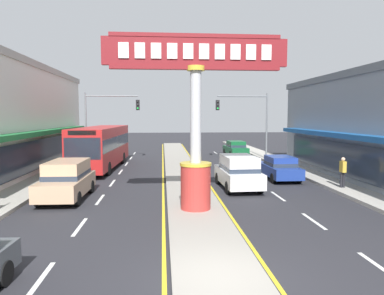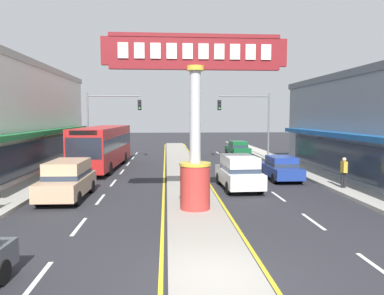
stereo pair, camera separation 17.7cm
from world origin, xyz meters
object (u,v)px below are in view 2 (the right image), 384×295
district_sign (195,122)px  suv_mid_left_lane (239,172)px  traffic_light_right_side (250,115)px  bus_far_right_lane (103,145)px  sedan_near_right_lane (281,168)px  traffic_light_left_side (108,114)px  sedan_kerb_right (238,148)px  suv_near_left_lane (67,179)px  pedestrian_near_kerb (344,171)px

district_sign → suv_mid_left_lane: 6.21m
traffic_light_right_side → bus_far_right_lane: traffic_light_right_side is taller
district_sign → sedan_near_right_lane: bearing=50.3°
suv_mid_left_lane → district_sign: bearing=-121.3°
traffic_light_right_side → sedan_near_right_lane: traffic_light_right_side is taller
district_sign → traffic_light_left_side: size_ratio=1.24×
suv_mid_left_lane → sedan_kerb_right: suv_mid_left_lane is taller
sedan_near_right_lane → suv_near_left_lane: size_ratio=0.93×
sedan_near_right_lane → pedestrian_near_kerb: (2.33, -3.70, 0.35)m
sedan_near_right_lane → suv_mid_left_lane: bearing=-140.7°
traffic_light_left_side → sedan_kerb_right: (12.60, 3.93, -3.46)m
sedan_near_right_lane → pedestrian_near_kerb: size_ratio=2.56×
traffic_light_left_side → pedestrian_near_kerb: traffic_light_left_side is taller
traffic_light_right_side → bus_far_right_lane: 13.42m
traffic_light_left_side → suv_near_left_lane: (0.29, -14.64, -3.26)m
suv_mid_left_lane → sedan_kerb_right: bearing=78.9°
suv_near_left_lane → sedan_kerb_right: bearing=56.5°
traffic_light_left_side → suv_mid_left_lane: bearing=-54.1°
traffic_light_left_side → bus_far_right_lane: size_ratio=0.55×
suv_near_left_lane → suv_mid_left_lane: same height
traffic_light_left_side → suv_mid_left_lane: (9.30, -12.87, -3.26)m
suv_near_left_lane → sedan_kerb_right: size_ratio=1.06×
suv_mid_left_lane → sedan_kerb_right: (3.30, 16.80, -0.20)m
bus_far_right_lane → suv_mid_left_lane: bearing=-43.9°
pedestrian_near_kerb → traffic_light_right_side: bearing=98.5°
suv_mid_left_lane → traffic_light_right_side: bearing=74.2°
pedestrian_near_kerb → district_sign: bearing=-156.4°
sedan_kerb_right → suv_near_left_lane: bearing=-123.5°
district_sign → suv_mid_left_lane: size_ratio=1.66×
suv_mid_left_lane → sedan_kerb_right: size_ratio=1.06×
sedan_near_right_lane → sedan_kerb_right: same height
suv_mid_left_lane → bus_far_right_lane: bearing=136.1°
traffic_light_left_side → bus_far_right_lane: traffic_light_left_side is taller
bus_far_right_lane → sedan_near_right_lane: bearing=-25.9°
traffic_light_left_side → sedan_near_right_lane: traffic_light_left_side is taller
district_sign → suv_near_left_lane: (-6.15, 2.93, -2.87)m
traffic_light_left_side → pedestrian_near_kerb: 20.61m
traffic_light_right_side → bus_far_right_lane: bearing=-162.5°
traffic_light_left_side → traffic_light_right_side: bearing=-0.9°
suv_near_left_lane → traffic_light_left_side: bearing=91.1°
bus_far_right_lane → pedestrian_near_kerb: bearing=-33.5°
suv_near_left_lane → bus_far_right_lane: bearing=90.0°
district_sign → pedestrian_near_kerb: 9.65m
traffic_light_right_side → suv_mid_left_lane: bearing=-105.8°
traffic_light_left_side → suv_near_left_lane: traffic_light_left_side is taller
traffic_light_right_side → suv_mid_left_lane: (-3.58, -12.67, -3.26)m
traffic_light_right_side → bus_far_right_lane: size_ratio=0.55×
suv_near_left_lane → pedestrian_near_kerb: 14.66m
sedan_near_right_lane → pedestrian_near_kerb: bearing=-57.8°
traffic_light_left_side → traffic_light_right_side: same height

